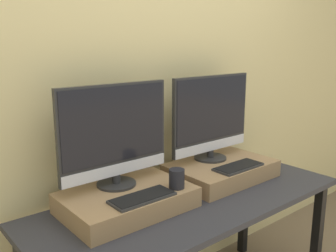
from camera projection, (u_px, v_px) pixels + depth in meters
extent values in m
cube|color=#DBC684|center=(143.00, 78.00, 2.07)|extent=(8.00, 0.04, 2.60)
cube|color=#2D2D33|center=(192.00, 201.00, 1.89)|extent=(1.67, 0.67, 0.03)
cube|color=black|center=(317.00, 238.00, 2.25)|extent=(0.05, 0.05, 0.69)
cube|color=black|center=(244.00, 207.00, 2.66)|extent=(0.05, 0.05, 0.69)
cube|color=#99754C|center=(127.00, 200.00, 1.75)|extent=(0.59, 0.39, 0.10)
cylinder|color=#282828|center=(116.00, 184.00, 1.81)|extent=(0.19, 0.19, 0.01)
cylinder|color=#282828|center=(116.00, 179.00, 1.80)|extent=(0.04, 0.04, 0.04)
cube|color=#282828|center=(115.00, 130.00, 1.75)|extent=(0.57, 0.02, 0.44)
cube|color=black|center=(116.00, 125.00, 1.73)|extent=(0.55, 0.00, 0.36)
cube|color=silver|center=(118.00, 170.00, 1.78)|extent=(0.57, 0.00, 0.06)
cube|color=#2D2D2D|center=(142.00, 198.00, 1.65)|extent=(0.30, 0.13, 0.01)
cube|color=black|center=(142.00, 196.00, 1.65)|extent=(0.28, 0.11, 0.00)
cylinder|color=black|center=(177.00, 179.00, 1.76)|extent=(0.07, 0.07, 0.09)
cube|color=#99754C|center=(221.00, 170.00, 2.16)|extent=(0.59, 0.39, 0.10)
cylinder|color=#282828|center=(210.00, 158.00, 2.21)|extent=(0.19, 0.19, 0.01)
cylinder|color=#282828|center=(210.00, 153.00, 2.21)|extent=(0.04, 0.04, 0.04)
cube|color=#282828|center=(211.00, 114.00, 2.15)|extent=(0.57, 0.02, 0.44)
cube|color=black|center=(213.00, 109.00, 2.14)|extent=(0.55, 0.00, 0.36)
cube|color=silver|center=(212.00, 146.00, 2.19)|extent=(0.57, 0.00, 0.06)
cube|color=#2D2D2D|center=(238.00, 167.00, 2.05)|extent=(0.30, 0.13, 0.01)
cube|color=black|center=(238.00, 166.00, 2.05)|extent=(0.28, 0.11, 0.00)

